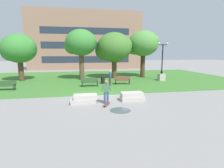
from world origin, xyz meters
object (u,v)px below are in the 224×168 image
(skateboard, at_px, (107,104))
(person_bystander_near_lawn, at_px, (110,77))
(concrete_block_left, at_px, (132,97))
(park_bench_near_right, at_px, (90,82))
(park_bench_far_left, at_px, (6,85))
(person_skateboarder, at_px, (106,91))
(lamp_post_right, at_px, (162,73))
(trash_bin, at_px, (103,80))
(concrete_block_center, at_px, (84,99))
(park_bench_near_left, at_px, (122,80))

(skateboard, distance_m, person_bystander_near_lawn, 7.34)
(concrete_block_left, relative_size, skateboard, 1.82)
(park_bench_near_right, height_order, park_bench_far_left, same)
(person_skateboarder, bearing_deg, person_bystander_near_lawn, 78.11)
(concrete_block_left, bearing_deg, lamp_post_right, 52.77)
(skateboard, bearing_deg, person_skateboarder, 83.38)
(person_skateboarder, height_order, person_bystander_near_lawn, person_bystander_near_lawn)
(park_bench_near_right, distance_m, lamp_post_right, 9.84)
(skateboard, relative_size, trash_bin, 1.03)
(park_bench_far_left, bearing_deg, park_bench_near_right, 3.61)
(skateboard, xyz_separation_m, lamp_post_right, (8.76, 9.68, 0.97))
(lamp_post_right, relative_size, trash_bin, 5.30)
(park_bench_far_left, relative_size, lamp_post_right, 0.36)
(concrete_block_center, relative_size, skateboard, 1.91)
(concrete_block_center, relative_size, person_bystander_near_lawn, 1.10)
(person_skateboarder, height_order, trash_bin, person_skateboarder)
(concrete_block_center, height_order, person_skateboarder, person_skateboarder)
(concrete_block_left, distance_m, trash_bin, 7.82)
(park_bench_near_right, relative_size, trash_bin, 1.88)
(park_bench_far_left, bearing_deg, skateboard, -37.01)
(concrete_block_left, bearing_deg, concrete_block_center, -178.53)
(person_skateboarder, height_order, skateboard, person_skateboarder)
(person_skateboarder, bearing_deg, park_bench_near_right, 96.69)
(park_bench_near_left, relative_size, person_bystander_near_lawn, 1.08)
(concrete_block_left, relative_size, park_bench_far_left, 0.98)
(person_bystander_near_lawn, bearing_deg, concrete_block_center, -115.29)
(concrete_block_center, bearing_deg, park_bench_far_left, 141.68)
(person_skateboarder, bearing_deg, skateboard, -96.62)
(park_bench_near_left, height_order, park_bench_far_left, same)
(park_bench_far_left, bearing_deg, lamp_post_right, 9.66)
(park_bench_near_left, height_order, park_bench_near_right, same)
(concrete_block_left, bearing_deg, person_skateboarder, -165.30)
(park_bench_near_left, bearing_deg, park_bench_near_right, -169.37)
(person_skateboarder, distance_m, park_bench_near_right, 6.84)
(park_bench_near_right, xyz_separation_m, lamp_post_right, (9.51, 2.49, 0.51))
(park_bench_near_right, height_order, lamp_post_right, lamp_post_right)
(concrete_block_left, bearing_deg, park_bench_near_left, 82.47)
(trash_bin, bearing_deg, park_bench_far_left, -168.43)
(trash_bin, bearing_deg, park_bench_near_left, -19.18)
(concrete_block_center, bearing_deg, concrete_block_left, 1.47)
(concrete_block_left, height_order, person_bystander_near_lawn, person_bystander_near_lawn)
(concrete_block_left, height_order, lamp_post_right, lamp_post_right)
(person_skateboarder, xyz_separation_m, park_bench_near_right, (-0.80, 6.78, -0.43))
(lamp_post_right, bearing_deg, person_skateboarder, -133.22)
(park_bench_near_right, distance_m, trash_bin, 2.18)
(lamp_post_right, bearing_deg, park_bench_near_left, -162.73)
(park_bench_near_left, xyz_separation_m, lamp_post_right, (5.71, 1.78, 0.51))
(concrete_block_center, distance_m, skateboard, 1.74)
(person_bystander_near_lawn, bearing_deg, park_bench_near_left, 25.95)
(person_skateboarder, xyz_separation_m, lamp_post_right, (8.71, 9.27, 0.09))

